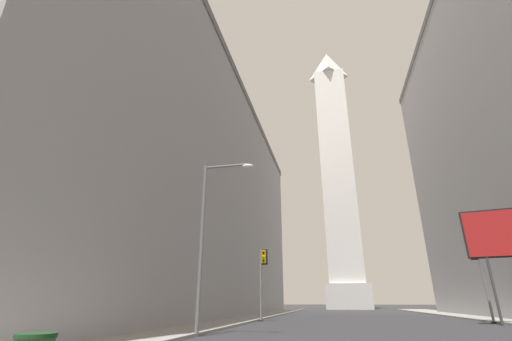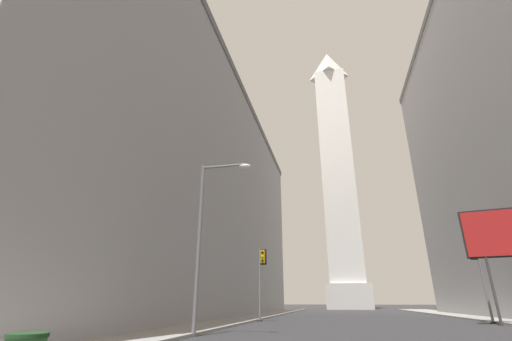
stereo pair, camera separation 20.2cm
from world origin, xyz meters
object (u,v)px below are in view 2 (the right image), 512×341
object	(u,v)px
traffic_light_mid_right	(479,269)
street_lamp	(207,225)
obelisk	(337,168)
traffic_light_mid_left	(261,272)

from	to	relation	value
traffic_light_mid_right	street_lamp	xyz separation A→B (m)	(-17.29, -14.34, 1.29)
obelisk	street_lamp	size ratio (longest dim) A/B	7.64
obelisk	street_lamp	bearing A→B (deg)	-97.78
traffic_light_mid_right	street_lamp	world-z (taller)	street_lamp
street_lamp	traffic_light_mid_right	bearing A→B (deg)	39.68
traffic_light_mid_left	street_lamp	bearing A→B (deg)	-90.17
traffic_light_mid_right	traffic_light_mid_left	bearing A→B (deg)	-176.79
traffic_light_mid_left	street_lamp	world-z (taller)	street_lamp
traffic_light_mid_right	street_lamp	bearing A→B (deg)	-140.32
obelisk	traffic_light_mid_left	xyz separation A→B (m)	(-8.52, -49.35, -27.71)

